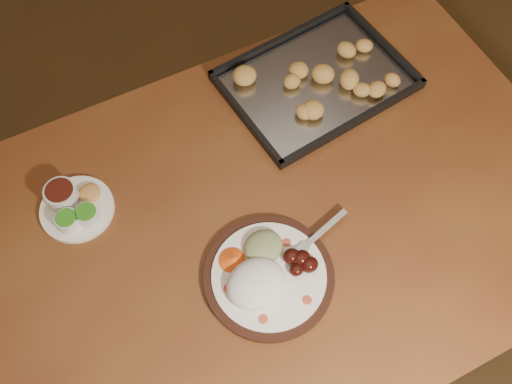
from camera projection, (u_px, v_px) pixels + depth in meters
ground at (243, 298)px, 1.90m from camera, size 4.00×4.00×0.00m
dining_table at (245, 247)px, 1.28m from camera, size 1.57×1.03×0.75m
dinner_plate at (265, 275)px, 1.13m from camera, size 0.34×0.26×0.06m
condiment_saucer at (73, 206)px, 1.20m from camera, size 0.16×0.16×0.05m
baking_tray at (316, 80)px, 1.37m from camera, size 0.43×0.32×0.04m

